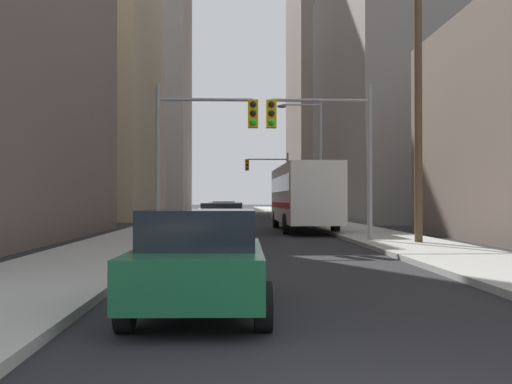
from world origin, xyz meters
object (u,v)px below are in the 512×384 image
at_px(sedan_red, 225,218).
at_px(traffic_signal_near_left, 202,136).
at_px(sedan_green, 200,261).
at_px(sedan_maroon, 222,222).
at_px(traffic_signal_near_right, 325,136).
at_px(traffic_signal_far_right, 269,174).
at_px(city_bus, 303,194).
at_px(sedan_blue, 224,212).

height_order(sedan_red, traffic_signal_near_left, traffic_signal_near_left).
height_order(sedan_green, sedan_maroon, same).
bearing_deg(sedan_green, traffic_signal_near_left, 92.58).
distance_m(sedan_red, traffic_signal_near_right, 8.83).
relative_size(sedan_maroon, sedan_red, 0.99).
bearing_deg(traffic_signal_near_left, traffic_signal_far_right, 82.56).
distance_m(sedan_green, traffic_signal_far_right, 49.89).
bearing_deg(traffic_signal_near_left, sedan_green, -87.42).
xyz_separation_m(city_bus, traffic_signal_near_left, (-4.89, -9.66, 2.12)).
bearing_deg(sedan_blue, traffic_signal_near_right, -80.09).
bearing_deg(sedan_maroon, sedan_red, 89.01).
bearing_deg(traffic_signal_far_right, sedan_maroon, -96.69).
xyz_separation_m(city_bus, sedan_maroon, (-4.18, -7.61, -1.16)).
relative_size(city_bus, sedan_maroon, 2.73).
relative_size(sedan_green, traffic_signal_far_right, 0.71).
bearing_deg(sedan_red, traffic_signal_near_right, -62.27).
relative_size(sedan_red, traffic_signal_far_right, 0.71).
bearing_deg(city_bus, traffic_signal_near_left, -116.86).
relative_size(city_bus, sedan_green, 2.72).
height_order(traffic_signal_near_left, traffic_signal_near_right, same).
distance_m(sedan_red, sedan_blue, 15.89).
bearing_deg(sedan_green, traffic_signal_far_right, 85.46).
xyz_separation_m(sedan_maroon, traffic_signal_near_left, (-0.71, -2.05, 3.27)).
distance_m(city_bus, traffic_signal_near_right, 9.89).
relative_size(city_bus, traffic_signal_far_right, 1.92).
relative_size(sedan_green, sedan_blue, 1.00).
relative_size(sedan_green, sedan_maroon, 1.00).
xyz_separation_m(sedan_green, sedan_red, (0.15, 21.70, 0.00)).
relative_size(sedan_red, traffic_signal_near_left, 0.71).
xyz_separation_m(city_bus, sedan_green, (-4.24, -24.10, -1.16)).
bearing_deg(traffic_signal_far_right, sedan_green, -94.54).
distance_m(city_bus, sedan_red, 4.88).
height_order(sedan_maroon, traffic_signal_far_right, traffic_signal_far_right).
distance_m(city_bus, traffic_signal_far_right, 25.62).
height_order(city_bus, sedan_green, city_bus).
height_order(city_bus, traffic_signal_near_left, traffic_signal_near_left).
height_order(sedan_blue, traffic_signal_far_right, traffic_signal_far_right).
bearing_deg(city_bus, sedan_red, -149.64).
height_order(city_bus, sedan_blue, city_bus).
bearing_deg(city_bus, sedan_maroon, -118.80).
distance_m(sedan_green, traffic_signal_near_left, 14.82).
xyz_separation_m(traffic_signal_near_left, traffic_signal_near_right, (4.61, 0.00, 0.01)).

